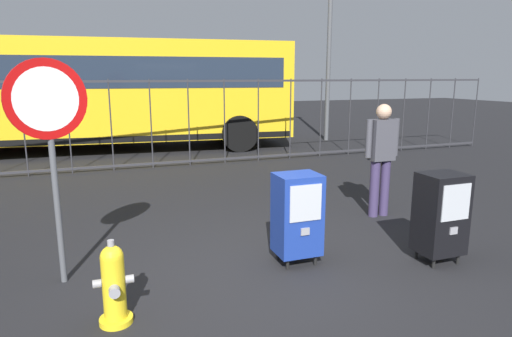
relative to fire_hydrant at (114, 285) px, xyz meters
The scene contains 9 objects.
ground_plane 1.63m from the fire_hydrant, 14.11° to the left, with size 60.00×60.00×0.00m, color black.
fire_hydrant is the anchor object (origin of this frame).
newspaper_box_primary 2.08m from the fire_hydrant, 17.27° to the left, with size 0.48×0.42×1.02m.
newspaper_box_secondary 3.49m from the fire_hydrant, ahead, with size 0.48×0.42×1.02m.
stop_sign 1.66m from the fire_hydrant, 115.24° to the left, with size 0.71×0.31×2.23m.
pedestrian 4.28m from the fire_hydrant, 24.34° to the left, with size 0.55×0.22×1.67m.
fence_barrier 6.72m from the fire_hydrant, 76.64° to the left, with size 18.03×0.04×2.00m.
bus_near 9.60m from the fire_hydrant, 89.33° to the left, with size 10.68×3.50×3.00m.
street_light_far_left 12.01m from the fire_hydrant, 52.38° to the left, with size 0.32×0.32×6.55m.
Camera 1 is at (-1.59, -4.00, 2.06)m, focal length 30.96 mm.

